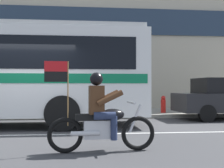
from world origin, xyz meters
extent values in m
plane|color=#3D3D3F|center=(0.00, 0.00, 0.00)|extent=(60.00, 60.00, 0.00)
cube|color=gray|center=(0.00, 5.10, 0.07)|extent=(28.00, 3.80, 0.15)
cube|color=silver|center=(0.00, -0.60, 0.00)|extent=(26.60, 0.14, 0.01)
cube|color=#233347|center=(0.00, 6.96, 4.80)|extent=(25.76, 0.10, 1.40)
cylinder|color=black|center=(0.88, 0.02, 0.52)|extent=(1.04, 0.30, 1.04)
torus|color=black|center=(2.56, -2.80, 0.34)|extent=(0.69, 0.14, 0.69)
torus|color=black|center=(1.12, -2.89, 0.34)|extent=(0.69, 0.14, 0.69)
cube|color=silver|center=(1.79, -2.85, 0.44)|extent=(0.66, 0.32, 0.36)
ellipsoid|color=black|center=(2.04, -2.83, 0.72)|extent=(0.50, 0.31, 0.24)
cube|color=black|center=(1.59, -2.86, 0.69)|extent=(0.58, 0.30, 0.12)
cylinder|color=silver|center=(2.50, -2.80, 0.65)|extent=(0.28, 0.07, 0.58)
cylinder|color=silver|center=(2.42, -2.81, 0.96)|extent=(0.08, 0.64, 0.04)
cylinder|color=silver|center=(1.50, -3.03, 0.39)|extent=(0.55, 0.13, 0.09)
cube|color=#4C2D19|center=(1.72, -2.85, 1.02)|extent=(0.30, 0.38, 0.56)
sphere|color=black|center=(1.72, -2.85, 1.44)|extent=(0.26, 0.26, 0.26)
cylinder|color=#232D4C|center=(1.85, -2.66, 0.72)|extent=(0.43, 0.18, 0.15)
cylinder|color=#232D4C|center=(2.03, -2.65, 0.48)|extent=(0.13, 0.13, 0.46)
cylinder|color=#232D4C|center=(1.87, -3.02, 0.72)|extent=(0.43, 0.18, 0.15)
cylinder|color=#232D4C|center=(2.05, -3.01, 0.48)|extent=(0.13, 0.13, 0.46)
cylinder|color=#4C2D19|center=(1.95, -2.64, 1.06)|extent=(0.52, 0.14, 0.32)
cylinder|color=#4C2D19|center=(1.97, -3.04, 1.06)|extent=(0.52, 0.14, 0.32)
cylinder|color=olive|center=(1.17, -2.89, 1.15)|extent=(0.02, 0.02, 1.25)
cube|color=red|center=(0.94, -2.91, 1.68)|extent=(0.44, 0.05, 0.20)
cube|color=black|center=(0.94, -2.91, 1.47)|extent=(0.44, 0.05, 0.20)
cylinder|color=black|center=(6.01, 1.75, 0.32)|extent=(0.64, 0.22, 0.64)
cylinder|color=red|center=(5.07, 4.20, 0.44)|extent=(0.22, 0.22, 0.58)
sphere|color=red|center=(5.07, 4.20, 0.80)|extent=(0.20, 0.20, 0.20)
cylinder|color=red|center=(5.07, 4.06, 0.47)|extent=(0.09, 0.10, 0.09)
camera|label=1|loc=(1.42, -8.70, 1.27)|focal=47.63mm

